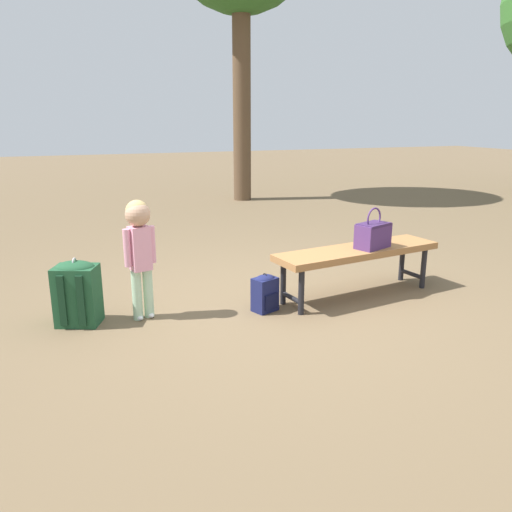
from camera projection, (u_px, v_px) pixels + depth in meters
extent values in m
plane|color=brown|center=(276.00, 309.00, 4.33)|extent=(40.00, 40.00, 0.00)
cube|color=#9E6B3D|center=(358.00, 251.00, 4.56)|extent=(1.64, 0.62, 0.06)
cylinder|color=black|center=(301.00, 292.00, 4.17)|extent=(0.05, 0.05, 0.39)
cylinder|color=black|center=(283.00, 283.00, 4.41)|extent=(0.05, 0.05, 0.39)
cylinder|color=black|center=(423.00, 268.00, 4.83)|extent=(0.05, 0.05, 0.39)
cylinder|color=black|center=(402.00, 261.00, 5.06)|extent=(0.05, 0.05, 0.39)
cylinder|color=black|center=(292.00, 298.00, 4.31)|extent=(0.08, 0.28, 0.04)
cylinder|color=black|center=(412.00, 274.00, 4.97)|extent=(0.08, 0.28, 0.04)
cube|color=#4C2D66|center=(373.00, 236.00, 4.53)|extent=(0.36, 0.28, 0.22)
cube|color=#39224C|center=(374.00, 224.00, 4.50)|extent=(0.33, 0.27, 0.02)
torus|color=#4C2D66|center=(374.00, 218.00, 4.49)|extent=(0.19, 0.08, 0.20)
cylinder|color=#B2D8B2|center=(148.00, 293.00, 4.12)|extent=(0.08, 0.08, 0.41)
cylinder|color=#B2D8B2|center=(137.00, 295.00, 4.07)|extent=(0.08, 0.08, 0.41)
ellipsoid|color=white|center=(151.00, 315.00, 4.15)|extent=(0.07, 0.10, 0.04)
ellipsoid|color=white|center=(139.00, 317.00, 4.10)|extent=(0.07, 0.10, 0.04)
cube|color=pink|center=(140.00, 248.00, 3.99)|extent=(0.18, 0.16, 0.35)
cylinder|color=pink|center=(152.00, 244.00, 4.05)|extent=(0.06, 0.06, 0.30)
cylinder|color=pink|center=(127.00, 248.00, 3.93)|extent=(0.06, 0.06, 0.30)
sphere|color=tan|center=(138.00, 214.00, 3.92)|extent=(0.20, 0.20, 0.20)
sphere|color=tan|center=(137.00, 211.00, 3.92)|extent=(0.18, 0.18, 0.18)
cube|color=#1E4C2D|center=(78.00, 295.00, 3.97)|extent=(0.39, 0.34, 0.47)
ellipsoid|color=#1E4C2D|center=(75.00, 268.00, 3.91)|extent=(0.37, 0.32, 0.11)
cube|color=#13311D|center=(84.00, 298.00, 4.12)|extent=(0.22, 0.12, 0.21)
cube|color=#13311D|center=(62.00, 301.00, 3.85)|extent=(0.06, 0.04, 0.40)
cube|color=#13311D|center=(81.00, 301.00, 3.84)|extent=(0.06, 0.04, 0.40)
torus|color=#B2B2B7|center=(74.00, 262.00, 3.90)|extent=(0.04, 0.08, 0.08)
cube|color=#191E4C|center=(265.00, 294.00, 4.26)|extent=(0.24, 0.21, 0.29)
ellipsoid|color=#191E4C|center=(265.00, 279.00, 4.23)|extent=(0.22, 0.20, 0.07)
cube|color=black|center=(272.00, 302.00, 4.22)|extent=(0.14, 0.07, 0.13)
cube|color=black|center=(262.00, 291.00, 4.35)|extent=(0.04, 0.02, 0.25)
cube|color=black|center=(255.00, 293.00, 4.29)|extent=(0.04, 0.02, 0.25)
torus|color=black|center=(265.00, 276.00, 4.22)|extent=(0.02, 0.05, 0.05)
cylinder|color=brown|center=(242.00, 96.00, 9.60)|extent=(0.34, 0.34, 3.95)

